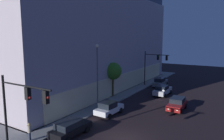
{
  "coord_description": "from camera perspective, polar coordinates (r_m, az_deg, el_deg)",
  "views": [
    {
      "loc": [
        -16.65,
        -8.89,
        9.44
      ],
      "look_at": [
        4.95,
        4.29,
        5.58
      ],
      "focal_mm": 34.96,
      "sensor_mm": 36.0,
      "label": 1
    }
  ],
  "objects": [
    {
      "name": "sidewalk_tree",
      "position": [
        33.92,
        0.27,
        -0.3
      ],
      "size": [
        2.69,
        2.69,
        5.37
      ],
      "color": "brown",
      "rests_on": "sidewalk_corner"
    },
    {
      "name": "modern_building",
      "position": [
        46.15,
        -13.4,
        9.12
      ],
      "size": [
        40.21,
        30.2,
        20.14
      ],
      "color": "#4C4C51",
      "rests_on": "ground"
    },
    {
      "name": "car_black",
      "position": [
        22.0,
        -10.86,
        -14.64
      ],
      "size": [
        4.41,
        2.14,
        1.53
      ],
      "color": "black",
      "rests_on": "ground"
    },
    {
      "name": "car_grey",
      "position": [
        42.74,
        12.51,
        -3.09
      ],
      "size": [
        4.69,
        2.07,
        1.74
      ],
      "color": "slate",
      "rests_on": "ground"
    },
    {
      "name": "traffic_light_near_corner",
      "position": [
        17.33,
        -22.85,
        -8.05
      ],
      "size": [
        0.33,
        5.26,
        6.41
      ],
      "color": "black",
      "rests_on": "sidewalk_corner"
    },
    {
      "name": "car_red",
      "position": [
        29.93,
        16.63,
        -8.44
      ],
      "size": [
        4.26,
        2.11,
        1.58
      ],
      "color": "maroon",
      "rests_on": "ground"
    },
    {
      "name": "car_silver",
      "position": [
        36.5,
        13.05,
        -5.15
      ],
      "size": [
        4.52,
        2.06,
        1.67
      ],
      "color": "#B7BABF",
      "rests_on": "ground"
    },
    {
      "name": "traffic_light_far_corner",
      "position": [
        41.73,
        10.8,
        2.04
      ],
      "size": [
        0.43,
        4.82,
        6.59
      ],
      "color": "black",
      "rests_on": "sidewalk_corner"
    },
    {
      "name": "ground_plane",
      "position": [
        21.1,
        3.1,
        -17.92
      ],
      "size": [
        120.0,
        120.0,
        0.0
      ],
      "primitive_type": "plane",
      "color": "black"
    },
    {
      "name": "pedestrian_waiting",
      "position": [
        21.58,
        -20.78,
        -14.54
      ],
      "size": [
        0.36,
        0.36,
        1.68
      ],
      "color": "#2D3851",
      "rests_on": "sidewalk_corner"
    },
    {
      "name": "car_white",
      "position": [
        27.07,
        -0.84,
        -9.92
      ],
      "size": [
        4.14,
        2.16,
        1.63
      ],
      "color": "silver",
      "rests_on": "ground"
    },
    {
      "name": "street_lamp_sidewalk",
      "position": [
        27.61,
        -3.86,
        0.21
      ],
      "size": [
        0.44,
        0.44,
        8.4
      ],
      "color": "#5B5B5B",
      "rests_on": "sidewalk_corner"
    }
  ]
}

